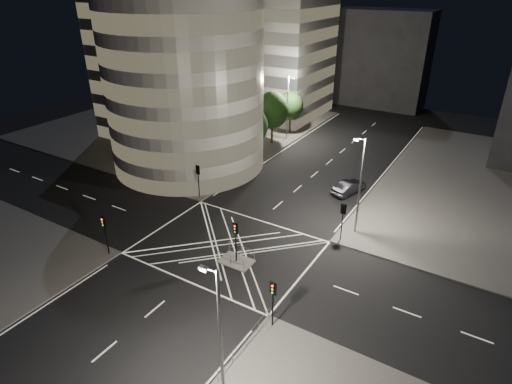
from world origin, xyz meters
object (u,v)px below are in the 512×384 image
Objects in this scene: street_lamp_left_near at (219,140)px; street_lamp_right_far at (360,184)px; central_island at (236,261)px; traffic_signal_fr at (343,215)px; traffic_signal_island at (236,235)px; street_lamp_right_near at (220,337)px; sedan at (349,187)px; traffic_signal_fl at (198,175)px; street_lamp_left_far at (288,106)px; traffic_signal_nl at (105,228)px; traffic_signal_nr at (273,296)px.

street_lamp_left_near and street_lamp_right_far have the same top height.
street_lamp_right_far is (7.44, 10.50, 5.47)m from central_island.
street_lamp_left_near is at bearing 130.27° from central_island.
traffic_signal_island is (-6.80, -8.30, 0.00)m from traffic_signal_fr.
street_lamp_right_far reaches higher than traffic_signal_island.
traffic_signal_island is 0.40× the size of street_lamp_left_near.
traffic_signal_fr is 19.14m from street_lamp_left_near.
traffic_signal_fr is 20.97m from street_lamp_right_near.
central_island is 13.98m from street_lamp_right_far.
traffic_signal_fr is 10.98m from sedan.
traffic_signal_fl is 17.60m from traffic_signal_fr.
street_lamp_left_far is (-11.44, 31.50, 5.47)m from central_island.
street_lamp_left_far is at bearing 131.94° from street_lamp_right_far.
central_island is at bearing 26.14° from traffic_signal_nl.
street_lamp_left_far is at bearing 109.95° from central_island.
traffic_signal_nl is 1.00× the size of traffic_signal_nr.
traffic_signal_fl is 13.60m from traffic_signal_nl.
traffic_signal_nr is (17.60, 0.00, 0.00)m from traffic_signal_nl.
traffic_signal_fl is 23.36m from street_lamp_left_far.
traffic_signal_nl is at bearing -153.86° from central_island.
street_lamp_right_near is (7.44, -12.50, 5.47)m from central_island.
sedan is at bearing 78.57° from central_island.
street_lamp_left_near reaches higher than central_island.
street_lamp_left_near is at bearing 134.13° from traffic_signal_nr.
traffic_signal_island is at bearing 120.75° from street_lamp_right_near.
street_lamp_right_far reaches higher than traffic_signal_nr.
traffic_signal_fr is at bearing -51.83° from street_lamp_left_far.
street_lamp_left_near is (-18.24, 18.80, 2.63)m from traffic_signal_nr.
central_island is 2.84m from traffic_signal_island.
street_lamp_right_far is 2.05× the size of sedan.
central_island is at bearing -125.30° from street_lamp_right_far.
street_lamp_right_near is (18.87, -26.00, 0.00)m from street_lamp_left_near.
traffic_signal_fr is at bearing 37.69° from traffic_signal_nl.
traffic_signal_fl is 27.79m from street_lamp_right_near.
central_island is 18.52m from street_lamp_left_near.
traffic_signal_fr is 0.82× the size of sedan.
street_lamp_right_far is at bearing -9.03° from street_lamp_left_near.
traffic_signal_fl is at bearing 142.46° from central_island.
traffic_signal_nl is at bearing 158.45° from street_lamp_right_near.
traffic_signal_fl is at bearing 90.00° from traffic_signal_nl.
street_lamp_right_near reaches higher than traffic_signal_fl.
traffic_signal_fr is 10.73m from traffic_signal_island.
traffic_signal_fl is 22.24m from traffic_signal_nr.
street_lamp_left_far is 28.23m from street_lamp_right_far.
traffic_signal_nr is 0.40× the size of street_lamp_right_far.
street_lamp_left_far is at bearing -24.53° from sedan.
street_lamp_left_far is at bearing 113.21° from street_lamp_right_near.
traffic_signal_nr is 8.62m from traffic_signal_island.
traffic_signal_fr is at bearing 50.67° from traffic_signal_island.
traffic_signal_fr is at bearing -106.11° from street_lamp_right_far.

